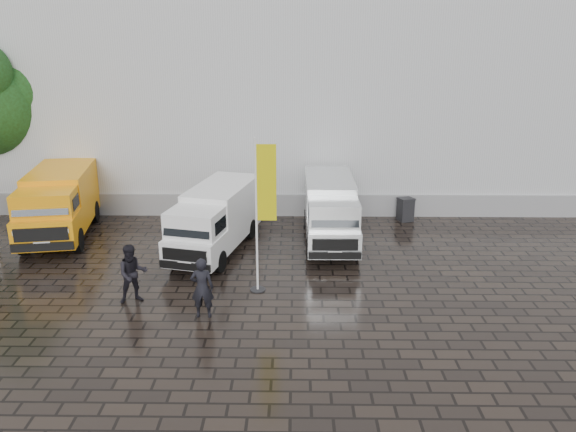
# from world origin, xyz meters

# --- Properties ---
(ground) EXTENTS (120.00, 120.00, 0.00)m
(ground) POSITION_xyz_m (0.00, 0.00, 0.00)
(ground) COLOR black
(ground) RESTS_ON ground
(exhibition_hall) EXTENTS (44.00, 16.00, 12.00)m
(exhibition_hall) POSITION_xyz_m (2.00, 16.00, 6.00)
(exhibition_hall) COLOR silver
(exhibition_hall) RESTS_ON ground
(hall_plinth) EXTENTS (44.00, 0.15, 1.00)m
(hall_plinth) POSITION_xyz_m (2.00, 7.95, 0.50)
(hall_plinth) COLOR gray
(hall_plinth) RESTS_ON ground
(van_yellow) EXTENTS (3.11, 6.01, 2.64)m
(van_yellow) POSITION_xyz_m (-8.96, 5.14, 1.32)
(van_yellow) COLOR #FF9D0D
(van_yellow) RESTS_ON ground
(van_white) EXTENTS (3.11, 5.86, 2.42)m
(van_white) POSITION_xyz_m (-2.45, 3.60, 1.21)
(van_white) COLOR white
(van_white) RESTS_ON ground
(van_silver) EXTENTS (1.92, 5.66, 2.45)m
(van_silver) POSITION_xyz_m (1.93, 4.70, 1.22)
(van_silver) COLOR silver
(van_silver) RESTS_ON ground
(flagpole) EXTENTS (0.88, 0.50, 5.00)m
(flagpole) POSITION_xyz_m (-0.46, 0.23, 2.79)
(flagpole) COLOR black
(flagpole) RESTS_ON ground
(wheelie_bin) EXTENTS (0.79, 0.79, 1.04)m
(wheelie_bin) POSITION_xyz_m (5.43, 7.35, 0.52)
(wheelie_bin) COLOR black
(wheelie_bin) RESTS_ON ground
(person_front) EXTENTS (0.69, 0.46, 1.85)m
(person_front) POSITION_xyz_m (-2.14, -1.55, 0.93)
(person_front) COLOR black
(person_front) RESTS_ON ground
(person_tent) EXTENTS (1.11, 1.00, 1.87)m
(person_tent) POSITION_xyz_m (-4.42, -0.61, 0.93)
(person_tent) COLOR black
(person_tent) RESTS_ON ground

